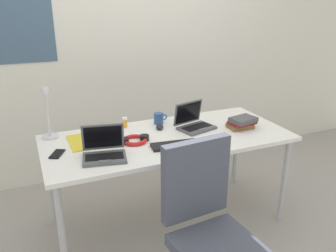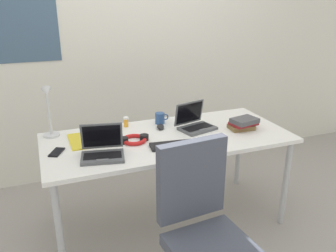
{
  "view_description": "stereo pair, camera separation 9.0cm",
  "coord_description": "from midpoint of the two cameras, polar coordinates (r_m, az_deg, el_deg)",
  "views": [
    {
      "loc": [
        -0.94,
        -2.21,
        1.71
      ],
      "look_at": [
        0.0,
        0.0,
        0.82
      ],
      "focal_mm": 37.59,
      "sensor_mm": 36.0,
      "label": 1
    },
    {
      "loc": [
        -0.85,
        -2.24,
        1.71
      ],
      "look_at": [
        0.0,
        0.0,
        0.82
      ],
      "focal_mm": 37.59,
      "sensor_mm": 36.0,
      "label": 2
    }
  ],
  "objects": [
    {
      "name": "ground_plane",
      "position": [
        2.95,
        -0.91,
        -15.11
      ],
      "size": [
        12.0,
        12.0,
        0.0
      ],
      "primitive_type": "plane",
      "color": "gray"
    },
    {
      "name": "wall_back",
      "position": [
        3.47,
        -8.13,
        13.4
      ],
      "size": [
        6.0,
        0.13,
        2.6
      ],
      "color": "silver",
      "rests_on": "ground_plane"
    },
    {
      "name": "desk",
      "position": [
        2.61,
        -0.99,
        -2.82
      ],
      "size": [
        1.8,
        0.8,
        0.74
      ],
      "color": "white",
      "rests_on": "ground_plane"
    },
    {
      "name": "desk_lamp",
      "position": [
        2.62,
        -19.86,
        1.95
      ],
      "size": [
        0.12,
        0.18,
        0.4
      ],
      "color": "silver",
      "rests_on": "desk"
    },
    {
      "name": "laptop_back_left",
      "position": [
        2.29,
        -11.45,
        -4.05
      ],
      "size": [
        0.31,
        0.27,
        0.2
      ],
      "color": "#515459",
      "rests_on": "desk"
    },
    {
      "name": "laptop_near_lamp",
      "position": [
        2.73,
        3.3,
        0.47
      ],
      "size": [
        0.31,
        0.28,
        0.2
      ],
      "color": "#515459",
      "rests_on": "desk"
    },
    {
      "name": "external_keyboard",
      "position": [
        2.41,
        0.11,
        -3.1
      ],
      "size": [
        0.34,
        0.16,
        0.02
      ],
      "primitive_type": "cube",
      "rotation": [
        0.0,
        0.0,
        -0.12
      ],
      "color": "black",
      "rests_on": "desk"
    },
    {
      "name": "computer_mouse",
      "position": [
        2.73,
        -2.25,
        -0.13
      ],
      "size": [
        0.08,
        0.11,
        0.03
      ],
      "primitive_type": "ellipsoid",
      "rotation": [
        0.0,
        0.0,
        -0.31
      ],
      "color": "black",
      "rests_on": "desk"
    },
    {
      "name": "cell_phone",
      "position": [
        2.42,
        -18.55,
        -4.33
      ],
      "size": [
        0.12,
        0.15,
        0.01
      ],
      "primitive_type": "cube",
      "rotation": [
        0.0,
        0.0,
        -0.47
      ],
      "color": "black",
      "rests_on": "desk"
    },
    {
      "name": "headphones",
      "position": [
        2.5,
        -6.48,
        -2.27
      ],
      "size": [
        0.21,
        0.18,
        0.04
      ],
      "color": "red",
      "rests_on": "desk"
    },
    {
      "name": "pill_bottle",
      "position": [
        2.78,
        -7.94,
        0.6
      ],
      "size": [
        0.04,
        0.04,
        0.08
      ],
      "color": "gold",
      "rests_on": "desk"
    },
    {
      "name": "book_stack",
      "position": [
        2.78,
        10.97,
        0.55
      ],
      "size": [
        0.22,
        0.18,
        0.09
      ],
      "color": "brown",
      "rests_on": "desk"
    },
    {
      "name": "paper_folder_center",
      "position": [
        2.57,
        -14.17,
        -2.41
      ],
      "size": [
        0.23,
        0.31,
        0.01
      ],
      "primitive_type": "cube",
      "rotation": [
        0.0,
        0.0,
        0.01
      ],
      "color": "gold",
      "rests_on": "desk"
    },
    {
      "name": "coffee_mug",
      "position": [
        2.83,
        -2.41,
        1.25
      ],
      "size": [
        0.11,
        0.08,
        0.09
      ],
      "color": "#2D518C",
      "rests_on": "desk"
    },
    {
      "name": "office_chair",
      "position": [
        2.1,
        5.59,
        -18.53
      ],
      "size": [
        0.52,
        0.56,
        0.97
      ],
      "color": "black",
      "rests_on": "ground_plane"
    }
  ]
}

